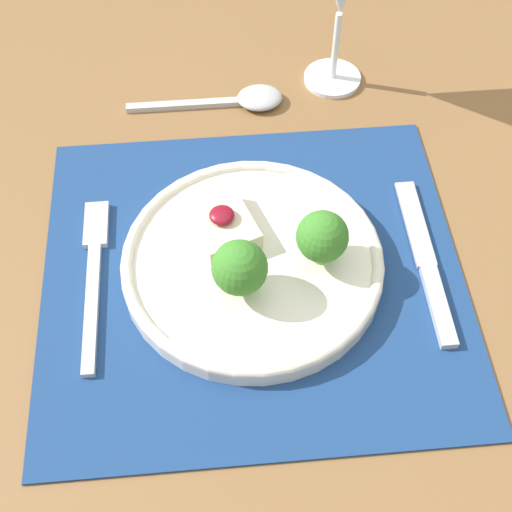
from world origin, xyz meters
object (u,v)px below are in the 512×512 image
Objects in this scene: fork at (94,269)px; spoon at (244,99)px; dinner_plate at (257,259)px; knife at (428,270)px.

spoon reaches higher than fork.
dinner_plate is at bearing -1.39° from fork.
dinner_plate is 0.16m from fork.
knife is (0.32, -0.03, -0.00)m from fork.
knife is (0.17, -0.02, -0.01)m from dinner_plate.
knife is at bearing -6.37° from dinner_plate.
dinner_plate is at bearing 172.97° from knife.
spoon is (-0.16, 0.26, 0.00)m from knife.
spoon is at bearing 88.66° from dinner_plate.
knife is at bearing -59.17° from spoon.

